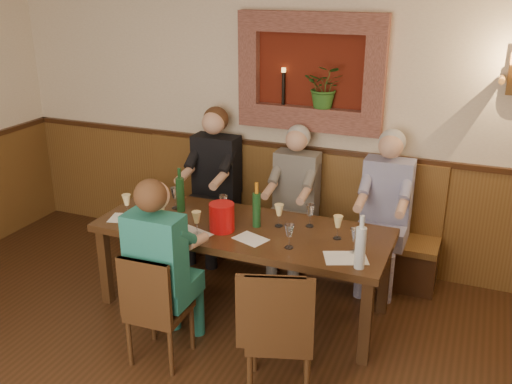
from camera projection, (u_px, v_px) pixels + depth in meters
room_shell at (82, 155)px, 2.64m from camera, size 6.04×6.04×2.82m
wainscoting at (108, 383)px, 3.11m from camera, size 6.02×6.02×1.15m
wall_niche at (314, 78)px, 5.14m from camera, size 1.36×0.30×1.06m
dining_table at (242, 235)px, 4.68m from camera, size 2.40×0.90×0.75m
bench at (281, 229)px, 5.62m from camera, size 3.00×0.45×1.11m
chair_near_left at (160, 328)px, 4.16m from camera, size 0.40×0.40×0.88m
chair_near_right at (279, 356)px, 3.81m from camera, size 0.54×0.54×0.97m
person_bench_left at (213, 196)px, 5.66m from camera, size 0.45×0.55×1.50m
person_bench_mid at (293, 212)px, 5.38m from camera, size 0.41×0.50×1.40m
person_bench_right at (383, 224)px, 5.07m from camera, size 0.43×0.52×1.44m
person_chair_front at (164, 283)px, 4.14m from camera, size 0.41×0.51×1.41m
spittoon_bucket at (222, 217)px, 4.54m from camera, size 0.25×0.25×0.23m
wine_bottle_green_a at (257, 209)px, 4.60m from camera, size 0.08×0.08×0.38m
wine_bottle_green_b at (180, 194)px, 4.91m from camera, size 0.09×0.09×0.39m
water_bottle at (360, 247)px, 3.94m from camera, size 0.09×0.09×0.40m
tasting_sheet_a at (127, 218)px, 4.81m from camera, size 0.32×0.27×0.00m
tasting_sheet_b at (251, 239)px, 4.43m from camera, size 0.30×0.25×0.00m
tasting_sheet_c at (346, 258)px, 4.13m from camera, size 0.37×0.32×0.00m
tasting_sheet_d at (192, 234)px, 4.52m from camera, size 0.35×0.29×0.00m
wine_glass_0 at (127, 205)px, 4.83m from camera, size 0.08×0.08×0.19m
wine_glass_1 at (175, 198)px, 4.99m from camera, size 0.08×0.08×0.19m
wine_glass_2 at (161, 215)px, 4.63m from camera, size 0.08×0.08×0.19m
wine_glass_3 at (224, 206)px, 4.82m from camera, size 0.08×0.08×0.19m
wine_glass_4 at (221, 220)px, 4.54m from camera, size 0.08×0.08×0.19m
wine_glass_5 at (279, 215)px, 4.63m from camera, size 0.08×0.08×0.19m
wine_glass_6 at (289, 236)px, 4.25m from camera, size 0.08×0.08×0.19m
wine_glass_7 at (338, 227)px, 4.41m from camera, size 0.08×0.08×0.19m
wine_glass_8 at (355, 241)px, 4.18m from camera, size 0.08×0.08×0.19m
wine_glass_9 at (197, 223)px, 4.49m from camera, size 0.08×0.08×0.19m
wine_glass_10 at (310, 216)px, 4.62m from camera, size 0.08×0.08×0.19m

